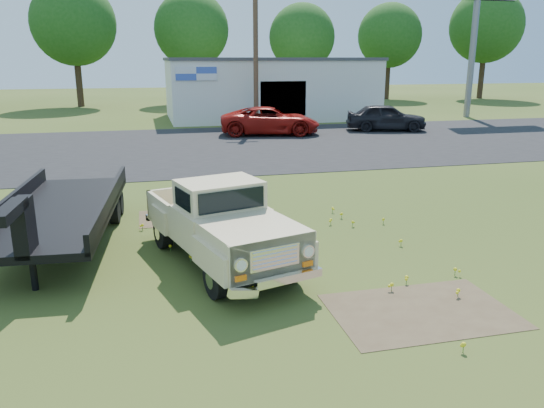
{
  "coord_description": "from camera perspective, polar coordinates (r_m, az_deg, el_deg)",
  "views": [
    {
      "loc": [
        -2.85,
        -10.27,
        4.1
      ],
      "look_at": [
        -0.11,
        1.0,
        0.91
      ],
      "focal_mm": 35.0,
      "sensor_mm": 36.0,
      "label": 1
    }
  ],
  "objects": [
    {
      "name": "red_pickup",
      "position": [
        29.59,
        -0.2,
        8.92
      ],
      "size": [
        5.82,
        3.51,
        1.51
      ],
      "primitive_type": "imported",
      "rotation": [
        0.0,
        0.0,
        1.38
      ],
      "color": "maroon",
      "rests_on": "ground"
    },
    {
      "name": "asphalt_lot",
      "position": [
        25.76,
        -7.2,
        6.13
      ],
      "size": [
        90.0,
        14.0,
        0.02
      ],
      "primitive_type": "cube",
      "color": "black",
      "rests_on": "ground"
    },
    {
      "name": "vintage_pickup_truck",
      "position": [
        10.83,
        -5.6,
        -1.99
      ],
      "size": [
        3.12,
        5.18,
        1.76
      ],
      "primitive_type": null,
      "rotation": [
        0.0,
        0.0,
        0.27
      ],
      "color": "tan",
      "rests_on": "ground"
    },
    {
      "name": "treeline_e",
      "position": [
        51.49,
        3.24,
        17.48
      ],
      "size": [
        6.08,
        6.08,
        9.04
      ],
      "color": "#342417",
      "rests_on": "ground"
    },
    {
      "name": "dirt_patch_a",
      "position": [
        9.41,
        15.74,
        -11.05
      ],
      "size": [
        3.0,
        2.0,
        0.01
      ],
      "primitive_type": "cube",
      "color": "brown",
      "rests_on": "ground"
    },
    {
      "name": "dark_sedan",
      "position": [
        31.93,
        12.17,
        9.09
      ],
      "size": [
        4.88,
        3.03,
        1.55
      ],
      "primitive_type": "imported",
      "rotation": [
        0.0,
        0.0,
        1.29
      ],
      "color": "black",
      "rests_on": "ground"
    },
    {
      "name": "treeline_f",
      "position": [
        57.47,
        12.53,
        17.26
      ],
      "size": [
        6.4,
        6.4,
        9.52
      ],
      "color": "#342417",
      "rests_on": "ground"
    },
    {
      "name": "treeline_d",
      "position": [
        51.06,
        -8.64,
        18.07
      ],
      "size": [
        6.72,
        6.72,
        10.0
      ],
      "color": "#342417",
      "rests_on": "ground"
    },
    {
      "name": "treeline_g",
      "position": [
        61.25,
        22.07,
        17.29
      ],
      "size": [
        7.36,
        7.36,
        10.95
      ],
      "color": "#342417",
      "rests_on": "ground"
    },
    {
      "name": "dirt_patch_b",
      "position": [
        14.39,
        -9.73,
        -1.38
      ],
      "size": [
        2.2,
        1.6,
        0.01
      ],
      "primitive_type": "cube",
      "color": "brown",
      "rests_on": "ground"
    },
    {
      "name": "commercial_building",
      "position": [
        38.35,
        -0.33,
        12.42
      ],
      "size": [
        14.2,
        8.2,
        4.15
      ],
      "color": "silver",
      "rests_on": "ground"
    },
    {
      "name": "utility_pole_mid",
      "position": [
        32.99,
        -1.77,
        16.27
      ],
      "size": [
        1.6,
        0.3,
        9.0
      ],
      "color": "#4D3423",
      "rests_on": "ground"
    },
    {
      "name": "ground",
      "position": [
        11.42,
        1.71,
        -5.65
      ],
      "size": [
        140.0,
        140.0,
        0.0
      ],
      "primitive_type": "plane",
      "color": "#344917",
      "rests_on": "ground"
    },
    {
      "name": "treeline_c",
      "position": [
        50.12,
        -20.57,
        17.72
      ],
      "size": [
        7.04,
        7.04,
        10.47
      ],
      "color": "#342417",
      "rests_on": "ground"
    },
    {
      "name": "flatbed_trailer",
      "position": [
        12.82,
        -21.79,
        -0.11
      ],
      "size": [
        2.74,
        6.87,
        1.83
      ],
      "primitive_type": null,
      "rotation": [
        0.0,
        0.0,
        -0.07
      ],
      "color": "black",
      "rests_on": "ground"
    }
  ]
}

